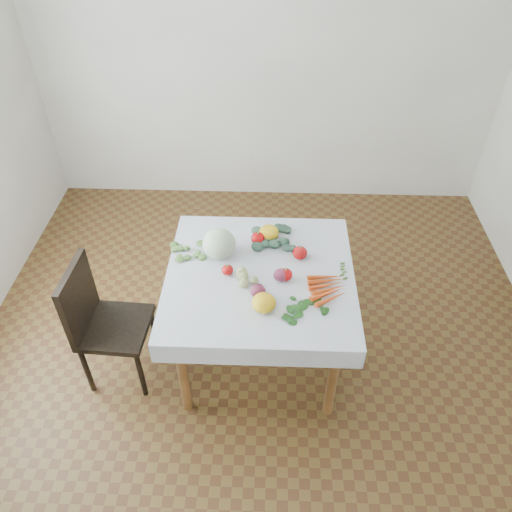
{
  "coord_description": "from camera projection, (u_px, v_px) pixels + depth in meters",
  "views": [
    {
      "loc": [
        0.06,
        -2.17,
        2.8
      ],
      "look_at": [
        -0.03,
        0.09,
        0.82
      ],
      "focal_mm": 35.0,
      "sensor_mm": 36.0,
      "label": 1
    }
  ],
  "objects": [
    {
      "name": "tomato_c",
      "position": [
        227.0,
        270.0,
        2.96
      ],
      "size": [
        0.08,
        0.08,
        0.06
      ],
      "primitive_type": "ellipsoid",
      "rotation": [
        0.0,
        0.0,
        -0.16
      ],
      "color": "#BA0C0E",
      "rests_on": "tablecloth"
    },
    {
      "name": "kale_bunch",
      "position": [
        274.0,
        239.0,
        3.2
      ],
      "size": [
        0.3,
        0.27,
        0.04
      ],
      "color": "#365843",
      "rests_on": "tablecloth"
    },
    {
      "name": "onion_a",
      "position": [
        281.0,
        275.0,
        2.92
      ],
      "size": [
        0.12,
        0.12,
        0.07
      ],
      "primitive_type": "ellipsoid",
      "rotation": [
        0.0,
        0.0,
        -0.42
      ],
      "color": "maroon",
      "rests_on": "tablecloth"
    },
    {
      "name": "dill_bunch",
      "position": [
        189.0,
        251.0,
        3.12
      ],
      "size": [
        0.21,
        0.18,
        0.02
      ],
      "color": "#5C893E",
      "rests_on": "tablecloth"
    },
    {
      "name": "tomato_b",
      "position": [
        300.0,
        253.0,
        3.07
      ],
      "size": [
        0.11,
        0.11,
        0.08
      ],
      "primitive_type": "ellipsoid",
      "rotation": [
        0.0,
        0.0,
        -0.19
      ],
      "color": "#BA0C0E",
      "rests_on": "tablecloth"
    },
    {
      "name": "chair",
      "position": [
        100.0,
        318.0,
        3.04
      ],
      "size": [
        0.43,
        0.43,
        0.89
      ],
      "color": "black",
      "rests_on": "ground"
    },
    {
      "name": "tomato_d",
      "position": [
        286.0,
        275.0,
        2.93
      ],
      "size": [
        0.09,
        0.09,
        0.07
      ],
      "primitive_type": "ellipsoid",
      "rotation": [
        0.0,
        0.0,
        -0.04
      ],
      "color": "#BA0C0E",
      "rests_on": "tablecloth"
    },
    {
      "name": "tomatillo_cluster",
      "position": [
        242.0,
        279.0,
        2.91
      ],
      "size": [
        0.16,
        0.13,
        0.05
      ],
      "color": "#9DB367",
      "rests_on": "tablecloth"
    },
    {
      "name": "basil_bunch",
      "position": [
        310.0,
        311.0,
        2.75
      ],
      "size": [
        0.25,
        0.22,
        0.01
      ],
      "color": "#1B551A",
      "rests_on": "tablecloth"
    },
    {
      "name": "ground",
      "position": [
        259.0,
        353.0,
        3.48
      ],
      "size": [
        4.0,
        4.0,
        0.0
      ],
      "primitive_type": "plane",
      "color": "brown"
    },
    {
      "name": "tomato_a",
      "position": [
        258.0,
        238.0,
        3.18
      ],
      "size": [
        0.11,
        0.11,
        0.08
      ],
      "primitive_type": "ellipsoid",
      "rotation": [
        0.0,
        0.0,
        0.34
      ],
      "color": "#BA0C0E",
      "rests_on": "tablecloth"
    },
    {
      "name": "tablecloth",
      "position": [
        260.0,
        274.0,
        2.99
      ],
      "size": [
        1.12,
        1.12,
        0.01
      ],
      "primitive_type": "cube",
      "color": "white",
      "rests_on": "table"
    },
    {
      "name": "cabbage",
      "position": [
        219.0,
        244.0,
        3.05
      ],
      "size": [
        0.24,
        0.24,
        0.18
      ],
      "primitive_type": "ellipsoid",
      "rotation": [
        0.0,
        0.0,
        0.18
      ],
      "color": "silver",
      "rests_on": "tablecloth"
    },
    {
      "name": "heirloom_front",
      "position": [
        264.0,
        303.0,
        2.74
      ],
      "size": [
        0.16,
        0.16,
        0.1
      ],
      "primitive_type": "ellipsoid",
      "rotation": [
        0.0,
        0.0,
        -0.17
      ],
      "color": "yellow",
      "rests_on": "tablecloth"
    },
    {
      "name": "table",
      "position": [
        260.0,
        286.0,
        3.05
      ],
      "size": [
        1.0,
        1.0,
        0.75
      ],
      "color": "brown",
      "rests_on": "ground"
    },
    {
      "name": "carrot_bunch",
      "position": [
        329.0,
        287.0,
        2.87
      ],
      "size": [
        0.22,
        0.28,
        0.03
      ],
      "color": "#D74A17",
      "rests_on": "tablecloth"
    },
    {
      "name": "back_wall",
      "position": [
        268.0,
        55.0,
        4.1
      ],
      "size": [
        4.0,
        0.04,
        2.7
      ],
      "primitive_type": "cube",
      "color": "white",
      "rests_on": "ground"
    },
    {
      "name": "heirloom_back",
      "position": [
        269.0,
        232.0,
        3.21
      ],
      "size": [
        0.15,
        0.15,
        0.09
      ],
      "primitive_type": "ellipsoid",
      "rotation": [
        0.0,
        0.0,
        0.2
      ],
      "color": "yellow",
      "rests_on": "tablecloth"
    },
    {
      "name": "onion_b",
      "position": [
        258.0,
        291.0,
        2.82
      ],
      "size": [
        0.11,
        0.11,
        0.08
      ],
      "primitive_type": "ellipsoid",
      "rotation": [
        0.0,
        0.0,
        0.26
      ],
      "color": "maroon",
      "rests_on": "tablecloth"
    }
  ]
}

